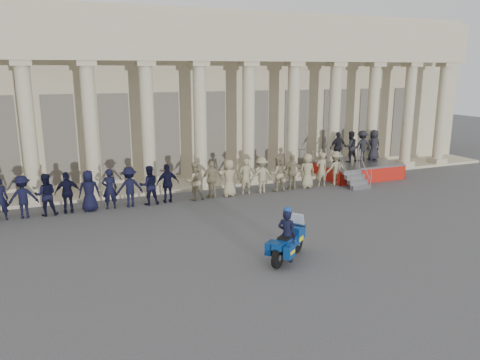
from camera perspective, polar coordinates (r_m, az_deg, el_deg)
name	(u,v)px	position (r m, az deg, el deg)	size (l,w,h in m)	color
ground	(236,244)	(16.36, -0.53, -7.82)	(90.00, 90.00, 0.00)	#424244
building	(146,93)	(29.50, -11.39, 10.41)	(40.00, 12.50, 9.00)	tan
officer_rank	(144,186)	(21.13, -11.58, -0.68)	(20.89, 0.67, 1.77)	black
reviewing_stand	(357,153)	(26.89, 14.12, 3.23)	(4.20, 4.04, 2.58)	gray
motorcycle	(288,242)	(14.99, 5.90, -7.51)	(1.78, 1.53, 1.36)	black
rider	(287,234)	(14.79, 5.74, -6.57)	(0.70, 0.74, 1.79)	black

